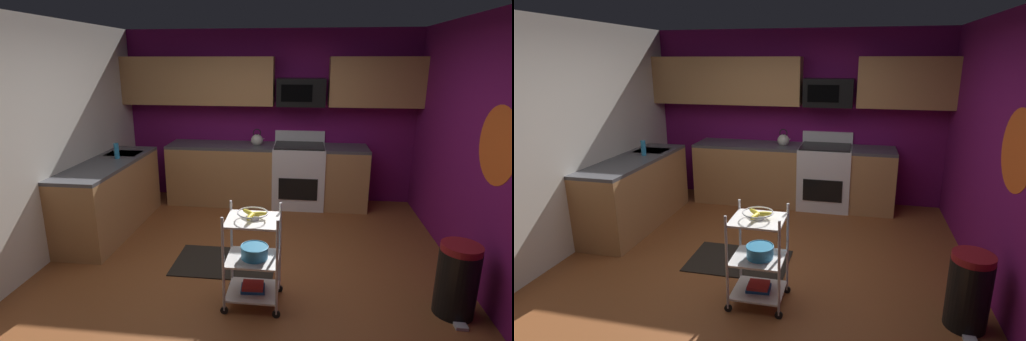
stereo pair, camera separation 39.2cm
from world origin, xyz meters
TOP-DOWN VIEW (x-y plane):
  - floor at (0.00, 0.00)m, footprint 4.40×4.80m
  - wall_back at (0.00, 2.43)m, footprint 4.52×0.06m
  - wall_left at (-2.23, 0.00)m, footprint 0.06×4.80m
  - wall_right at (2.23, 0.00)m, footprint 0.06×4.80m
  - wall_flower_decal at (2.20, -0.13)m, footprint 0.00×0.70m
  - counter_run at (-0.74, 1.63)m, footprint 3.69×2.44m
  - oven_range at (0.49, 2.10)m, footprint 0.76×0.65m
  - upper_cabinets at (-0.11, 2.24)m, footprint 4.40×0.33m
  - microwave at (0.49, 2.21)m, footprint 0.70×0.39m
  - rolling_cart at (0.13, -0.52)m, footprint 0.53×0.42m
  - fruit_bowl at (0.13, -0.52)m, footprint 0.27×0.27m
  - mixing_bowl_large at (0.14, -0.52)m, footprint 0.25×0.25m
  - book_stack at (0.13, -0.52)m, footprint 0.23×0.18m
  - kettle at (-0.15, 2.10)m, footprint 0.21×0.18m
  - dish_soap_bottle at (-1.85, 1.06)m, footprint 0.06×0.06m
  - trash_can at (1.90, -0.46)m, footprint 0.34×0.42m
  - floor_rug at (-0.27, 0.17)m, footprint 1.10×0.70m

SIDE VIEW (x-z plane):
  - floor at x=0.00m, z-range -0.04..0.00m
  - floor_rug at x=-0.27m, z-range 0.00..0.01m
  - book_stack at x=0.13m, z-range 0.13..0.19m
  - trash_can at x=1.90m, z-range 0.00..0.66m
  - rolling_cart at x=0.13m, z-range -0.01..0.91m
  - counter_run at x=-0.74m, z-range 0.00..0.92m
  - oven_range at x=0.49m, z-range -0.07..1.03m
  - mixing_bowl_large at x=0.14m, z-range 0.46..0.58m
  - fruit_bowl at x=0.13m, z-range 0.84..0.91m
  - kettle at x=-0.15m, z-range 0.86..1.13m
  - dish_soap_bottle at x=-1.85m, z-range 0.92..1.12m
  - wall_back at x=0.00m, z-range 0.00..2.60m
  - wall_left at x=-2.23m, z-range 0.00..2.60m
  - wall_right at x=2.23m, z-range 0.00..2.60m
  - wall_flower_decal at x=2.20m, z-range 1.10..1.80m
  - microwave at x=0.49m, z-range 1.50..1.90m
  - upper_cabinets at x=-0.11m, z-range 1.50..2.20m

